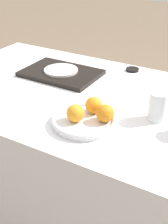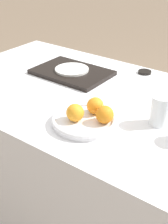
# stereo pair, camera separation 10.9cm
# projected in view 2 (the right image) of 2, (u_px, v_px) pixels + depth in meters

# --- Properties ---
(ground_plane) EXTENTS (12.00, 12.00, 0.00)m
(ground_plane) POSITION_uv_depth(u_px,v_px,m) (94.00, 213.00, 1.67)
(ground_plane) COLOR #7A6651
(table) EXTENTS (1.51, 0.83, 0.70)m
(table) POSITION_uv_depth(u_px,v_px,m) (95.00, 162.00, 1.49)
(table) COLOR white
(table) RESTS_ON ground_plane
(fruit_platter) EXTENTS (0.23, 0.23, 0.03)m
(fruit_platter) POSITION_uv_depth(u_px,v_px,m) (84.00, 121.00, 1.11)
(fruit_platter) COLOR silver
(fruit_platter) RESTS_ON table
(orange_0) EXTENTS (0.06, 0.06, 0.06)m
(orange_0) POSITION_uv_depth(u_px,v_px,m) (75.00, 113.00, 1.09)
(orange_0) COLOR orange
(orange_0) RESTS_ON fruit_platter
(orange_1) EXTENTS (0.06, 0.06, 0.06)m
(orange_1) POSITION_uv_depth(u_px,v_px,m) (105.00, 115.00, 1.08)
(orange_1) COLOR orange
(orange_1) RESTS_ON fruit_platter
(orange_2) EXTENTS (0.06, 0.06, 0.06)m
(orange_2) POSITION_uv_depth(u_px,v_px,m) (95.00, 106.00, 1.14)
(orange_2) COLOR orange
(orange_2) RESTS_ON fruit_platter
(water_glass) EXTENTS (0.07, 0.07, 0.11)m
(water_glass) POSITION_uv_depth(u_px,v_px,m) (160.00, 110.00, 1.10)
(water_glass) COLOR silver
(water_glass) RESTS_ON table
(serving_tray) EXTENTS (0.36, 0.25, 0.02)m
(serving_tray) POSITION_uv_depth(u_px,v_px,m) (72.00, 72.00, 1.51)
(serving_tray) COLOR black
(serving_tray) RESTS_ON table
(side_plate) EXTENTS (0.16, 0.16, 0.01)m
(side_plate) POSITION_uv_depth(u_px,v_px,m) (72.00, 69.00, 1.50)
(side_plate) COLOR silver
(side_plate) RESTS_ON serving_tray
(soy_dish) EXTENTS (0.06, 0.06, 0.01)m
(soy_dish) POSITION_uv_depth(u_px,v_px,m) (145.00, 72.00, 1.53)
(soy_dish) COLOR black
(soy_dish) RESTS_ON table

